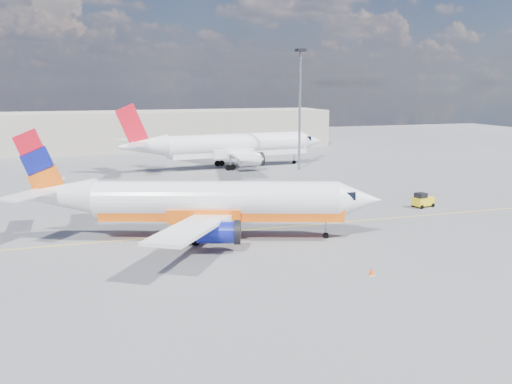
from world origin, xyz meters
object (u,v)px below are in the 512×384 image
object	(u,v)px
main_jet	(205,202)
second_jet	(230,146)
traffic_cone	(371,271)
gse_tug	(423,200)

from	to	relation	value
main_jet	second_jet	size ratio (longest dim) A/B	0.92
second_jet	traffic_cone	distance (m)	55.52
main_jet	second_jet	bearing A→B (deg)	90.02
main_jet	traffic_cone	bearing A→B (deg)	-37.56
gse_tug	traffic_cone	distance (m)	25.62
second_jet	traffic_cone	xyz separation A→B (m)	(-4.70, -55.22, -3.31)
main_jet	gse_tug	distance (m)	27.08
second_jet	traffic_cone	size ratio (longest dim) A/B	56.44
gse_tug	traffic_cone	bearing A→B (deg)	-145.99
main_jet	traffic_cone	xyz separation A→B (m)	(9.24, -13.80, -3.03)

